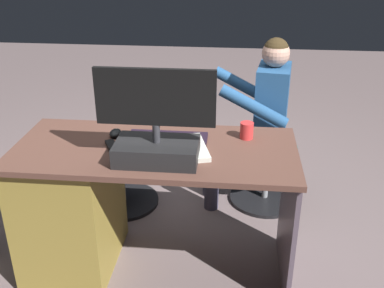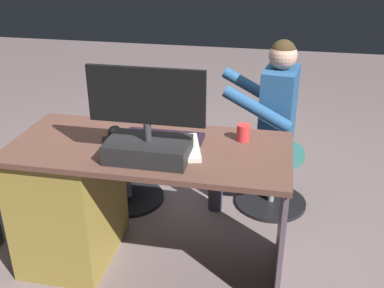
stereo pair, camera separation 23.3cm
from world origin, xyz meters
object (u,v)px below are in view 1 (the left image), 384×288
object	(u,v)px
keyboard	(168,137)
visitor_chair	(267,170)
person	(258,113)
office_chair_teddy	(121,174)
teddy_bear	(118,124)
desk	(89,202)
tv_remote	(112,147)
monitor	(156,135)
computer_mouse	(115,133)
cup	(247,130)

from	to	relation	value
keyboard	visitor_chair	world-z (taller)	keyboard
person	office_chair_teddy	bearing A→B (deg)	7.89
keyboard	teddy_bear	bearing A→B (deg)	-52.24
desk	tv_remote	size ratio (longest dim) A/B	9.69
person	monitor	bearing A→B (deg)	60.07
tv_remote	teddy_bear	xyz separation A→B (m)	(0.15, -0.68, -0.17)
desk	person	xyz separation A→B (m)	(-0.93, -0.76, 0.26)
visitor_chair	person	distance (m)	0.43
teddy_bear	visitor_chair	size ratio (longest dim) A/B	0.76
person	visitor_chair	bearing A→B (deg)	-172.11
desk	teddy_bear	xyz separation A→B (m)	(-0.01, -0.65, 0.19)
keyboard	tv_remote	xyz separation A→B (m)	(0.26, 0.14, -0.00)
keyboard	tv_remote	size ratio (longest dim) A/B	2.80
computer_mouse	person	size ratio (longest dim) A/B	0.08
cup	visitor_chair	xyz separation A→B (m)	(-0.17, -0.61, -0.56)
teddy_bear	visitor_chair	bearing A→B (deg)	-172.80
monitor	cup	bearing A→B (deg)	-145.14
computer_mouse	office_chair_teddy	bearing A→B (deg)	-75.79
computer_mouse	office_chair_teddy	xyz separation A→B (m)	(0.13, -0.51, -0.54)
office_chair_teddy	desk	bearing A→B (deg)	88.72
desk	cup	bearing A→B (deg)	-169.03
teddy_bear	keyboard	bearing A→B (deg)	127.76
office_chair_teddy	monitor	bearing A→B (deg)	117.57
office_chair_teddy	visitor_chair	world-z (taller)	same
teddy_bear	person	world-z (taller)	person
computer_mouse	visitor_chair	world-z (taller)	computer_mouse
office_chair_teddy	computer_mouse	bearing A→B (deg)	104.21
keyboard	office_chair_teddy	xyz separation A→B (m)	(0.42, -0.52, -0.53)
monitor	computer_mouse	size ratio (longest dim) A/B	5.80
monitor	keyboard	bearing A→B (deg)	-93.39
monitor	person	size ratio (longest dim) A/B	0.48
monitor	visitor_chair	xyz separation A→B (m)	(-0.60, -0.91, -0.65)
visitor_chair	office_chair_teddy	bearing A→B (deg)	7.89
monitor	keyboard	size ratio (longest dim) A/B	1.33
cup	desk	bearing A→B (deg)	10.97
keyboard	computer_mouse	world-z (taller)	computer_mouse
desk	person	world-z (taller)	person
monitor	keyboard	xyz separation A→B (m)	(-0.01, -0.24, -0.12)
cup	computer_mouse	bearing A→B (deg)	3.51
tv_remote	person	world-z (taller)	person
keyboard	person	bearing A→B (deg)	-127.56
visitor_chair	person	bearing A→B (deg)	7.89
desk	visitor_chair	world-z (taller)	desk
teddy_bear	visitor_chair	distance (m)	1.07
monitor	tv_remote	xyz separation A→B (m)	(0.25, -0.10, -0.12)
desk	monitor	size ratio (longest dim) A/B	2.61
desk	tv_remote	world-z (taller)	tv_remote
desk	visitor_chair	size ratio (longest dim) A/B	2.93
desk	office_chair_teddy	world-z (taller)	desk
keyboard	cup	size ratio (longest dim) A/B	4.73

